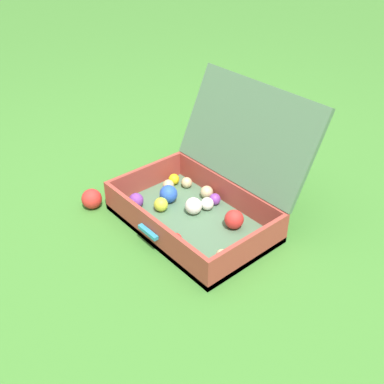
# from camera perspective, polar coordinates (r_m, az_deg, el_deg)

# --- Properties ---
(ground_plane) EXTENTS (16.00, 16.00, 0.00)m
(ground_plane) POSITION_cam_1_polar(r_m,az_deg,el_deg) (1.95, -1.16, -4.79)
(ground_plane) COLOR #3D7A2D
(open_suitcase) EXTENTS (0.67, 0.64, 0.54)m
(open_suitcase) POSITION_cam_1_polar(r_m,az_deg,el_deg) (1.96, 1.73, -0.10)
(open_suitcase) COLOR #4C7051
(open_suitcase) RESTS_ON ground
(stray_ball_on_grass) EXTENTS (0.09, 0.09, 0.09)m
(stray_ball_on_grass) POSITION_cam_1_polar(r_m,az_deg,el_deg) (2.10, -12.25, -0.82)
(stray_ball_on_grass) COLOR red
(stray_ball_on_grass) RESTS_ON ground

